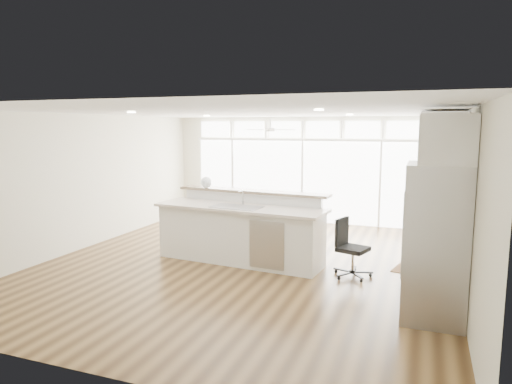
% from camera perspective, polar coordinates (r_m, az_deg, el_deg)
% --- Properties ---
extents(floor, '(7.00, 8.00, 0.02)m').
position_cam_1_polar(floor, '(8.35, -1.18, -8.98)').
color(floor, '#432B14').
rests_on(floor, ground).
extents(ceiling, '(7.00, 8.00, 0.02)m').
position_cam_1_polar(ceiling, '(7.98, -1.24, 9.96)').
color(ceiling, white).
rests_on(ceiling, wall_back).
extents(wall_back, '(7.00, 0.04, 2.70)m').
position_cam_1_polar(wall_back, '(11.84, 5.93, 2.79)').
color(wall_back, beige).
rests_on(wall_back, floor).
extents(wall_front, '(7.00, 0.04, 2.70)m').
position_cam_1_polar(wall_front, '(4.63, -19.80, -6.07)').
color(wall_front, beige).
rests_on(wall_front, floor).
extents(wall_left, '(0.04, 8.00, 2.70)m').
position_cam_1_polar(wall_left, '(9.88, -20.46, 1.26)').
color(wall_left, beige).
rests_on(wall_left, floor).
extents(wall_right, '(0.04, 8.00, 2.70)m').
position_cam_1_polar(wall_right, '(7.52, 24.45, -0.99)').
color(wall_right, beige).
rests_on(wall_right, floor).
extents(glass_wall, '(5.80, 0.06, 2.08)m').
position_cam_1_polar(glass_wall, '(11.81, 5.84, 1.32)').
color(glass_wall, white).
rests_on(glass_wall, wall_back).
extents(transom_row, '(5.90, 0.06, 0.40)m').
position_cam_1_polar(transom_row, '(11.73, 5.93, 7.78)').
color(transom_row, white).
rests_on(transom_row, wall_back).
extents(desk_window, '(0.04, 0.85, 0.85)m').
position_cam_1_polar(desk_window, '(7.79, 24.10, 0.81)').
color(desk_window, white).
rests_on(desk_window, wall_right).
extents(ceiling_fan, '(1.16, 1.16, 0.32)m').
position_cam_1_polar(ceiling_fan, '(10.78, 1.80, 8.32)').
color(ceiling_fan, silver).
rests_on(ceiling_fan, ceiling).
extents(recessed_lights, '(3.40, 3.00, 0.02)m').
position_cam_1_polar(recessed_lights, '(8.16, -0.71, 9.78)').
color(recessed_lights, white).
rests_on(recessed_lights, ceiling).
extents(oven_cabinet, '(0.64, 1.20, 2.50)m').
position_cam_1_polar(oven_cabinet, '(9.30, 21.64, 0.17)').
color(oven_cabinet, white).
rests_on(oven_cabinet, floor).
extents(desk_nook, '(0.72, 1.30, 0.76)m').
position_cam_1_polar(desk_nook, '(7.99, 21.23, -7.42)').
color(desk_nook, white).
rests_on(desk_nook, floor).
extents(upper_cabinets, '(0.64, 1.30, 0.64)m').
position_cam_1_polar(upper_cabinets, '(7.72, 22.28, 6.82)').
color(upper_cabinets, white).
rests_on(upper_cabinets, wall_right).
extents(refrigerator, '(0.76, 0.90, 2.00)m').
position_cam_1_polar(refrigerator, '(6.24, 21.52, -5.86)').
color(refrigerator, '#A3A3A8').
rests_on(refrigerator, floor).
extents(fridge_cabinet, '(0.64, 0.90, 0.60)m').
position_cam_1_polar(fridge_cabinet, '(6.07, 22.73, 6.11)').
color(fridge_cabinet, white).
rests_on(fridge_cabinet, wall_right).
extents(framed_photos, '(0.06, 0.22, 0.80)m').
position_cam_1_polar(framed_photos, '(8.42, 23.78, 0.30)').
color(framed_photos, black).
rests_on(framed_photos, wall_right).
extents(kitchen_island, '(3.26, 1.48, 1.26)m').
position_cam_1_polar(kitchen_island, '(8.32, -2.03, -4.48)').
color(kitchen_island, white).
rests_on(kitchen_island, floor).
extents(rug, '(0.97, 0.80, 0.01)m').
position_cam_1_polar(rug, '(8.39, 19.82, -9.27)').
color(rug, '#3D2413').
rests_on(rug, floor).
extents(office_chair, '(0.61, 0.58, 0.95)m').
position_cam_1_polar(office_chair, '(7.67, 12.04, -6.93)').
color(office_chair, black).
rests_on(office_chair, floor).
extents(fishbowl, '(0.24, 0.24, 0.22)m').
position_cam_1_polar(fishbowl, '(9.01, -6.23, 1.22)').
color(fishbowl, white).
rests_on(fishbowl, kitchen_island).
extents(monitor, '(0.10, 0.43, 0.36)m').
position_cam_1_polar(monitor, '(7.86, 20.85, -3.47)').
color(monitor, black).
rests_on(monitor, desk_nook).
extents(keyboard, '(0.12, 0.31, 0.02)m').
position_cam_1_polar(keyboard, '(7.90, 19.55, -4.62)').
color(keyboard, silver).
rests_on(keyboard, desk_nook).
extents(potted_plant, '(0.31, 0.33, 0.23)m').
position_cam_1_polar(potted_plant, '(9.22, 22.09, 8.61)').
color(potted_plant, '#2B622A').
rests_on(potted_plant, oven_cabinet).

